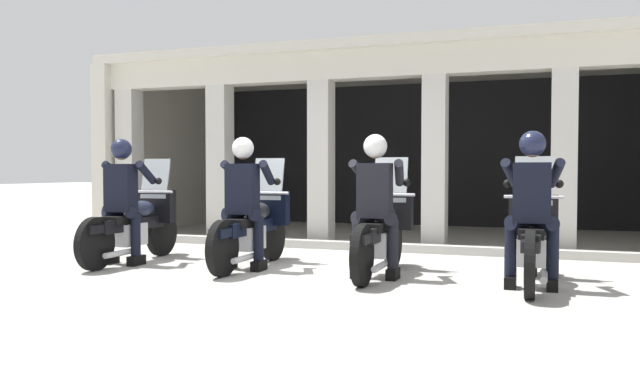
{
  "coord_description": "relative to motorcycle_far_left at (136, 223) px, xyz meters",
  "views": [
    {
      "loc": [
        2.59,
        -7.19,
        1.2
      ],
      "look_at": [
        0.0,
        0.14,
        0.92
      ],
      "focal_mm": 36.14,
      "sensor_mm": 36.0,
      "label": 1
    }
  ],
  "objects": [
    {
      "name": "motorcycle_center_left",
      "position": [
        1.64,
        0.11,
        0.0
      ],
      "size": [
        0.62,
        2.04,
        1.35
      ],
      "rotation": [
        0.0,
        0.0,
        -0.15
      ],
      "color": "black",
      "rests_on": "ground"
    },
    {
      "name": "police_officer_center_right",
      "position": [
        3.27,
        -0.23,
        0.44
      ],
      "size": [
        0.63,
        0.61,
        1.58
      ],
      "rotation": [
        0.0,
        0.0,
        -0.09
      ],
      "color": "black",
      "rests_on": "ground"
    },
    {
      "name": "station_building",
      "position": [
        2.54,
        4.98,
        1.54
      ],
      "size": [
        10.18,
        4.75,
        3.21
      ],
      "color": "black",
      "rests_on": "ground"
    },
    {
      "name": "kerb_strip",
      "position": [
        2.54,
        2.13,
        -0.44
      ],
      "size": [
        9.68,
        0.24,
        0.12
      ],
      "primitive_type": "cube",
      "color": "#B7B5AD",
      "rests_on": "ground"
    },
    {
      "name": "ground_plane",
      "position": [
        2.45,
        3.11,
        -0.5
      ],
      "size": [
        80.0,
        80.0,
        0.0
      ],
      "primitive_type": "plane",
      "color": "#A8A59E"
    },
    {
      "name": "motorcycle_far_left",
      "position": [
        0.0,
        0.0,
        0.0
      ],
      "size": [
        0.62,
        2.04,
        1.35
      ],
      "rotation": [
        0.0,
        0.0,
        -0.08
      ],
      "color": "black",
      "rests_on": "ground"
    },
    {
      "name": "police_officer_center_left",
      "position": [
        1.63,
        -0.17,
        0.44
      ],
      "size": [
        0.63,
        0.61,
        1.58
      ],
      "rotation": [
        0.0,
        0.0,
        -0.15
      ],
      "color": "black",
      "rests_on": "ground"
    },
    {
      "name": "police_officer_far_right",
      "position": [
        4.9,
        -0.34,
        0.44
      ],
      "size": [
        0.63,
        0.61,
        1.58
      ],
      "rotation": [
        0.0,
        0.0,
        -0.04
      ],
      "color": "black",
      "rests_on": "ground"
    },
    {
      "name": "motorcycle_far_right",
      "position": [
        4.91,
        -0.05,
        0.0
      ],
      "size": [
        0.62,
        2.04,
        1.35
      ],
      "rotation": [
        0.0,
        0.0,
        -0.04
      ],
      "color": "black",
      "rests_on": "ground"
    },
    {
      "name": "police_officer_far_left",
      "position": [
        -0.0,
        -0.28,
        0.44
      ],
      "size": [
        0.63,
        0.61,
        1.58
      ],
      "rotation": [
        0.0,
        0.0,
        -0.08
      ],
      "color": "black",
      "rests_on": "ground"
    },
    {
      "name": "motorcycle_center_right",
      "position": [
        3.27,
        0.05,
        0.0
      ],
      "size": [
        0.62,
        2.04,
        1.35
      ],
      "rotation": [
        0.0,
        0.0,
        -0.09
      ],
      "color": "black",
      "rests_on": "ground"
    }
  ]
}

